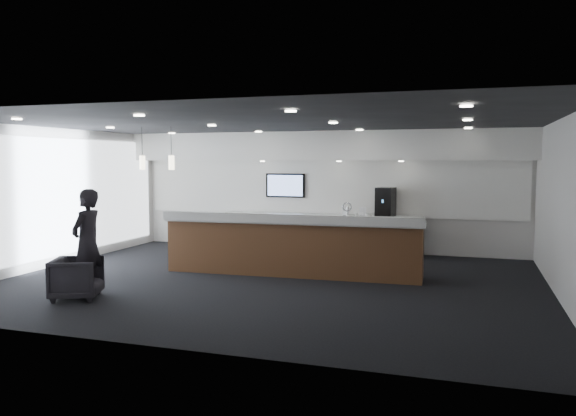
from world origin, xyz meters
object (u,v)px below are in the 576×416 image
(service_counter, at_px, (292,246))
(coffee_machine, at_px, (386,202))
(armchair, at_px, (77,278))
(lounge_guest, at_px, (87,242))

(service_counter, relative_size, coffee_machine, 7.52)
(service_counter, xyz_separation_m, coffee_machine, (1.45, 2.89, 0.72))
(armchair, bearing_deg, lounge_guest, -22.23)
(service_counter, distance_m, coffee_machine, 3.31)
(service_counter, distance_m, armchair, 4.11)
(coffee_machine, height_order, lounge_guest, lounge_guest)
(service_counter, bearing_deg, armchair, -135.54)
(service_counter, bearing_deg, coffee_machine, 60.82)
(coffee_machine, xyz_separation_m, armchair, (-4.24, -5.90, -0.95))
(lounge_guest, bearing_deg, service_counter, 132.97)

